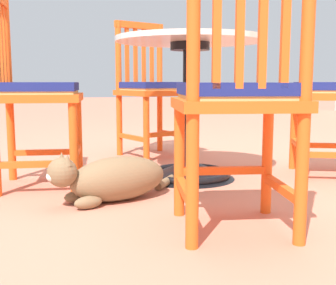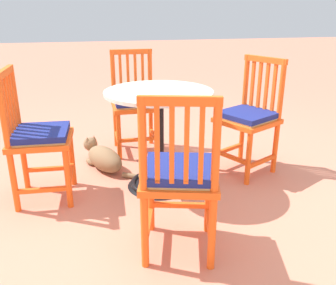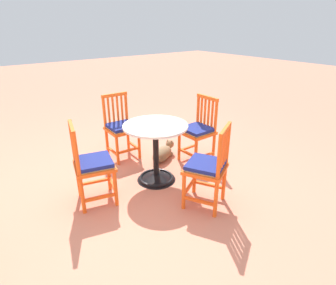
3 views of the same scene
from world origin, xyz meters
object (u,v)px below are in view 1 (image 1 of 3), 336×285
(cafe_table, at_px, (189,125))
(orange_chair_by_planter, at_px, (237,100))
(orange_chair_near_fence, at_px, (34,94))
(orange_chair_at_corner, at_px, (152,90))
(tabby_cat, at_px, (111,179))

(cafe_table, relative_size, orange_chair_by_planter, 0.83)
(cafe_table, relative_size, orange_chair_near_fence, 0.83)
(orange_chair_at_corner, height_order, orange_chair_by_planter, same)
(cafe_table, height_order, orange_chair_near_fence, orange_chair_near_fence)
(orange_chair_near_fence, xyz_separation_m, orange_chair_by_planter, (0.75, 0.78, 0.00))
(orange_chair_near_fence, relative_size, tabby_cat, 1.52)
(tabby_cat, bearing_deg, orange_chair_near_fence, -132.03)
(orange_chair_near_fence, height_order, orange_chair_by_planter, same)
(cafe_table, distance_m, tabby_cat, 0.61)
(orange_chair_at_corner, distance_m, tabby_cat, 1.23)
(cafe_table, height_order, orange_chair_by_planter, orange_chair_by_planter)
(cafe_table, bearing_deg, orange_chair_at_corner, -170.29)
(orange_chair_by_planter, height_order, tabby_cat, orange_chair_by_planter)
(cafe_table, xyz_separation_m, orange_chair_by_planter, (0.83, 0.01, 0.16))
(cafe_table, xyz_separation_m, tabby_cat, (0.40, -0.41, -0.19))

